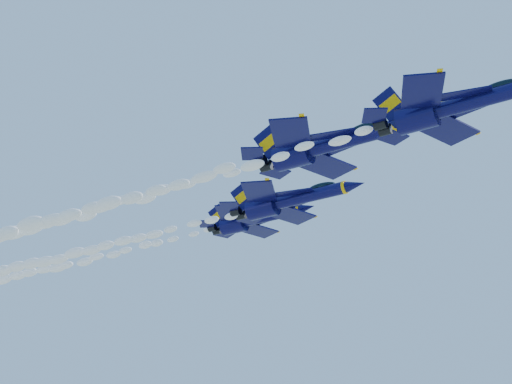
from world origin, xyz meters
The scene contains 8 objects.
jet_lead centered at (20.79, -12.81, 148.71)m, with size 15.44×12.67×5.74m.
smoke_trail_jet_lead centered at (-17.83, -12.81, 148.23)m, with size 64.04×2.09×1.88m, color white.
jet_second centered at (6.75, -7.52, 151.49)m, with size 17.41×14.28×6.47m.
smoke_trail_jet_second centered at (-32.70, -7.52, 150.99)m, with size 64.04×2.36×2.12m, color white.
jet_third centered at (-4.42, 6.02, 153.49)m, with size 17.67×14.50×6.57m.
smoke_trail_jet_third centered at (-43.99, 6.02, 152.99)m, with size 64.04×2.39×2.15m, color white.
jet_fourth centered at (-13.72, 13.78, 155.86)m, with size 16.26×13.34×6.04m.
smoke_trail_jet_fourth centered at (-52.69, 13.78, 155.37)m, with size 64.04×2.20×1.98m, color white.
Camera 1 is at (31.80, -63.96, 117.38)m, focal length 50.00 mm.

